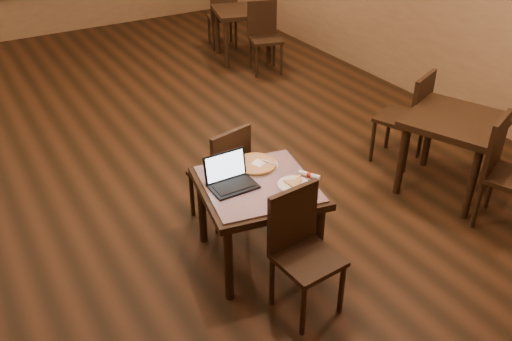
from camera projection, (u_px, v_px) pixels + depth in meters
ground at (133, 152)px, 6.28m from camera, size 10.00×10.00×0.00m
tiled_table at (258, 194)px, 4.36m from camera, size 1.08×1.08×0.76m
chair_main_near at (301, 245)px, 3.96m from camera, size 0.46×0.46×1.00m
chair_main_far at (224, 170)px, 4.87m from camera, size 0.50×0.50×0.99m
laptop at (229, 177)px, 4.26m from camera, size 0.36×0.28×0.25m
plate at (294, 185)px, 4.27m from camera, size 0.26×0.26×0.01m
pizza_slice at (294, 183)px, 4.26m from camera, size 0.25×0.25×0.02m
pizza_pan at (255, 165)px, 4.53m from camera, size 0.38×0.38×0.01m
pizza_whole at (255, 164)px, 4.52m from camera, size 0.35×0.35×0.02m
spatula at (259, 163)px, 4.51m from camera, size 0.18×0.25×0.01m
napkin_roll at (309, 175)px, 4.37m from camera, size 0.13×0.18×0.04m
other_table_a at (242, 18)px, 8.58m from camera, size 1.06×1.06×0.81m
other_table_a_chair_near at (264, 33)px, 8.19m from camera, size 0.56×0.56×1.04m
other_table_a_chair_far at (223, 14)px, 9.05m from camera, size 0.56×0.56×1.04m
other_table_c at (454, 130)px, 5.26m from camera, size 1.13×1.13×0.82m
other_table_c_chair_near at (505, 167)px, 4.84m from camera, size 0.59×0.59×1.06m
other_table_c_chair_far at (409, 114)px, 5.77m from camera, size 0.59×0.59×1.06m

